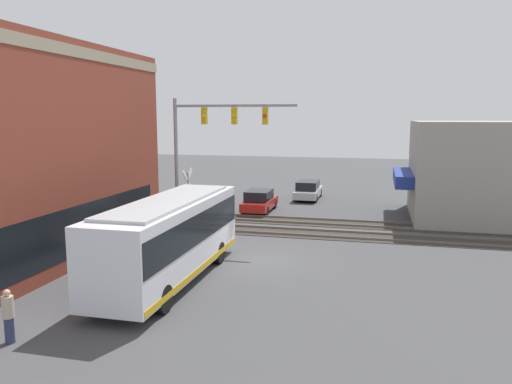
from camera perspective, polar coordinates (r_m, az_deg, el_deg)
The scene contains 12 objects.
ground_plane at distance 23.50m, azimuth 0.23°, elevation -7.88°, with size 120.00×120.00×0.00m, color #424244.
brick_building at distance 26.74m, azimuth -27.14°, elevation 4.08°, with size 14.76×9.45×10.00m.
shop_building at distance 35.54m, azimuth 24.47°, elevation 2.20°, with size 8.93×10.01×6.37m.
city_bus at distance 20.57m, azimuth -9.82°, elevation -5.03°, with size 10.05×2.59×3.40m.
traffic_signal_gantry at distance 27.24m, azimuth -5.38°, elevation 6.36°, with size 0.42×6.84×7.66m.
crossing_signal at distance 28.22m, azimuth -7.79°, elevation -0.38°, with size 1.41×1.18×3.81m.
rail_track_near at distance 29.16m, azimuth 3.03°, elevation -4.56°, with size 2.60×60.00×0.15m.
rail_track_far at distance 32.24m, azimuth 4.11°, elevation -3.30°, with size 2.60×60.00×0.15m.
parked_car_red at distance 35.26m, azimuth 0.39°, elevation -1.11°, with size 4.35×1.82×1.55m.
parked_car_silver at distance 40.76m, azimuth 5.98°, elevation 0.16°, with size 4.77×1.82×1.52m.
pedestrian_at_crossing at distance 28.12m, azimuth -6.88°, elevation -3.43°, with size 0.34×0.34×1.64m.
pedestrian_by_lamp at distance 16.87m, azimuth -26.44°, elevation -12.56°, with size 0.34×0.34×1.66m.
Camera 1 is at (-21.89, -5.33, 6.69)m, focal length 35.00 mm.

